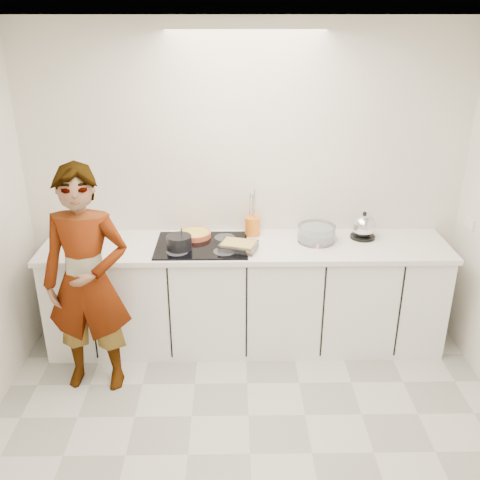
{
  "coord_description": "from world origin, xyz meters",
  "views": [
    {
      "loc": [
        -0.1,
        -2.61,
        2.62
      ],
      "look_at": [
        -0.05,
        1.05,
        1.05
      ],
      "focal_mm": 40.0,
      "sensor_mm": 36.0,
      "label": 1
    }
  ],
  "objects_px": {
    "kettle": "(363,227)",
    "cook": "(87,282)",
    "hob": "(202,245)",
    "saucepan": "(179,242)",
    "tart_dish": "(195,234)",
    "utensil_crock": "(252,226)",
    "baking_dish": "(239,245)",
    "mixing_bowl": "(316,234)"
  },
  "relations": [
    {
      "from": "tart_dish",
      "to": "cook",
      "type": "distance_m",
      "value": 0.98
    },
    {
      "from": "tart_dish",
      "to": "hob",
      "type": "bearing_deg",
      "value": -68.69
    },
    {
      "from": "hob",
      "to": "saucepan",
      "type": "relative_size",
      "value": 3.26
    },
    {
      "from": "cook",
      "to": "mixing_bowl",
      "type": "bearing_deg",
      "value": 21.2
    },
    {
      "from": "hob",
      "to": "tart_dish",
      "type": "xyz_separation_m",
      "value": [
        -0.06,
        0.16,
        0.03
      ]
    },
    {
      "from": "mixing_bowl",
      "to": "tart_dish",
      "type": "bearing_deg",
      "value": 175.62
    },
    {
      "from": "hob",
      "to": "saucepan",
      "type": "distance_m",
      "value": 0.2
    },
    {
      "from": "hob",
      "to": "kettle",
      "type": "height_order",
      "value": "kettle"
    },
    {
      "from": "tart_dish",
      "to": "kettle",
      "type": "height_order",
      "value": "kettle"
    },
    {
      "from": "hob",
      "to": "mixing_bowl",
      "type": "relative_size",
      "value": 2.03
    },
    {
      "from": "hob",
      "to": "tart_dish",
      "type": "distance_m",
      "value": 0.17
    },
    {
      "from": "kettle",
      "to": "baking_dish",
      "type": "bearing_deg",
      "value": -166.98
    },
    {
      "from": "baking_dish",
      "to": "cook",
      "type": "xyz_separation_m",
      "value": [
        -1.08,
        -0.41,
        -0.1
      ]
    },
    {
      "from": "tart_dish",
      "to": "saucepan",
      "type": "height_order",
      "value": "saucepan"
    },
    {
      "from": "tart_dish",
      "to": "baking_dish",
      "type": "relative_size",
      "value": 0.8
    },
    {
      "from": "hob",
      "to": "baking_dish",
      "type": "relative_size",
      "value": 2.22
    },
    {
      "from": "tart_dish",
      "to": "saucepan",
      "type": "xyz_separation_m",
      "value": [
        -0.11,
        -0.24,
        0.03
      ]
    },
    {
      "from": "hob",
      "to": "mixing_bowl",
      "type": "distance_m",
      "value": 0.92
    },
    {
      "from": "mixing_bowl",
      "to": "utensil_crock",
      "type": "bearing_deg",
      "value": 164.61
    },
    {
      "from": "tart_dish",
      "to": "utensil_crock",
      "type": "relative_size",
      "value": 1.64
    },
    {
      "from": "mixing_bowl",
      "to": "kettle",
      "type": "relative_size",
      "value": 1.42
    },
    {
      "from": "kettle",
      "to": "cook",
      "type": "bearing_deg",
      "value": -163.02
    },
    {
      "from": "utensil_crock",
      "to": "hob",
      "type": "bearing_deg",
      "value": -151.54
    },
    {
      "from": "tart_dish",
      "to": "baking_dish",
      "type": "xyz_separation_m",
      "value": [
        0.35,
        -0.25,
        0.01
      ]
    },
    {
      "from": "tart_dish",
      "to": "kettle",
      "type": "relative_size",
      "value": 1.03
    },
    {
      "from": "kettle",
      "to": "cook",
      "type": "height_order",
      "value": "cook"
    },
    {
      "from": "baking_dish",
      "to": "saucepan",
      "type": "bearing_deg",
      "value": 179.34
    },
    {
      "from": "mixing_bowl",
      "to": "utensil_crock",
      "type": "relative_size",
      "value": 2.25
    },
    {
      "from": "utensil_crock",
      "to": "saucepan",
      "type": "bearing_deg",
      "value": -152.13
    },
    {
      "from": "tart_dish",
      "to": "utensil_crock",
      "type": "bearing_deg",
      "value": 7.91
    },
    {
      "from": "saucepan",
      "to": "kettle",
      "type": "bearing_deg",
      "value": 8.86
    },
    {
      "from": "tart_dish",
      "to": "utensil_crock",
      "type": "distance_m",
      "value": 0.48
    },
    {
      "from": "utensil_crock",
      "to": "cook",
      "type": "xyz_separation_m",
      "value": [
        -1.2,
        -0.72,
        -0.13
      ]
    },
    {
      "from": "saucepan",
      "to": "mixing_bowl",
      "type": "bearing_deg",
      "value": 8.63
    },
    {
      "from": "saucepan",
      "to": "mixing_bowl",
      "type": "relative_size",
      "value": 0.62
    },
    {
      "from": "baking_dish",
      "to": "cook",
      "type": "height_order",
      "value": "cook"
    },
    {
      "from": "hob",
      "to": "utensil_crock",
      "type": "height_order",
      "value": "utensil_crock"
    },
    {
      "from": "kettle",
      "to": "cook",
      "type": "xyz_separation_m",
      "value": [
        -2.1,
        -0.64,
        -0.15
      ]
    },
    {
      "from": "mixing_bowl",
      "to": "utensil_crock",
      "type": "height_order",
      "value": "utensil_crock"
    },
    {
      "from": "kettle",
      "to": "utensil_crock",
      "type": "height_order",
      "value": "kettle"
    },
    {
      "from": "tart_dish",
      "to": "cook",
      "type": "relative_size",
      "value": 0.15
    },
    {
      "from": "hob",
      "to": "tart_dish",
      "type": "height_order",
      "value": "tart_dish"
    }
  ]
}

